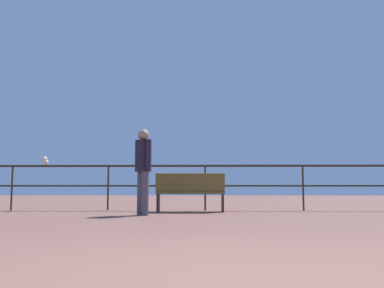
# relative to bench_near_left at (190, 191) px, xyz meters

# --- Properties ---
(ground_plane) EXTENTS (60.00, 60.00, 0.00)m
(ground_plane) POSITION_rel_bench_near_left_xyz_m (0.34, -7.21, -0.47)
(ground_plane) COLOR brown
(pier_railing) EXTENTS (18.71, 0.05, 1.09)m
(pier_railing) POSITION_rel_bench_near_left_xyz_m (0.34, 0.71, 0.33)
(pier_railing) COLOR #312916
(pier_railing) RESTS_ON ground_plane
(bench_near_left) EXTENTS (1.52, 0.62, 0.86)m
(bench_near_left) POSITION_rel_bench_near_left_xyz_m (0.00, 0.00, 0.00)
(bench_near_left) COLOR brown
(bench_near_left) RESTS_ON ground_plane
(person_by_bench) EXTENTS (0.35, 0.47, 1.69)m
(person_by_bench) POSITION_rel_bench_near_left_xyz_m (-0.90, -1.17, 0.50)
(person_by_bench) COLOR #49454F
(person_by_bench) RESTS_ON ground_plane
(seagull_on_rail) EXTENTS (0.22, 0.42, 0.20)m
(seagull_on_rail) POSITION_rel_bench_near_left_xyz_m (-3.54, 0.69, 0.70)
(seagull_on_rail) COLOR silver
(seagull_on_rail) RESTS_ON pier_railing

